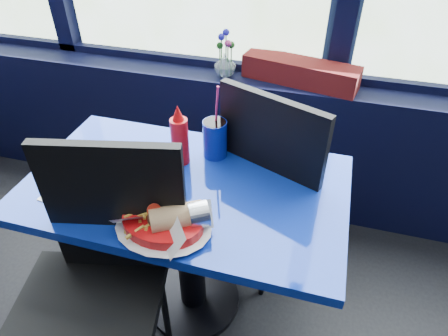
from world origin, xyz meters
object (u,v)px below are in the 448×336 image
at_px(food_basket, 165,222).
at_px(flower_vase, 225,62).
at_px(near_table, 187,218).
at_px(soda_cup, 215,138).
at_px(chair_near_front, 99,276).
at_px(ketchup_bottle, 180,138).
at_px(planter_box, 300,72).
at_px(chair_near_back, 260,173).

bearing_deg(food_basket, flower_vase, 89.24).
bearing_deg(near_table, soda_cup, 75.02).
xyz_separation_m(chair_near_front, ketchup_bottle, (0.11, 0.51, 0.25)).
xyz_separation_m(chair_near_front, food_basket, (0.19, 0.14, 0.17)).
xyz_separation_m(near_table, chair_near_front, (-0.17, -0.38, 0.05)).
bearing_deg(flower_vase, near_table, -84.43).
xyz_separation_m(flower_vase, soda_cup, (0.14, -0.64, -0.04)).
height_order(near_table, planter_box, planter_box).
relative_size(planter_box, soda_cup, 1.78).
bearing_deg(ketchup_bottle, chair_near_back, 32.47).
distance_m(chair_near_front, soda_cup, 0.67).
bearing_deg(food_basket, chair_near_back, 63.11).
xyz_separation_m(planter_box, ketchup_bottle, (-0.37, -0.74, 0.00)).
bearing_deg(chair_near_front, near_table, 52.64).
relative_size(flower_vase, soda_cup, 0.73).
height_order(near_table, flower_vase, flower_vase).
height_order(planter_box, ketchup_bottle, ketchup_bottle).
bearing_deg(near_table, chair_near_front, -114.43).
xyz_separation_m(chair_near_back, ketchup_bottle, (-0.29, -0.19, 0.25)).
bearing_deg(food_basket, planter_box, 69.22).
relative_size(chair_near_front, flower_vase, 4.45).
height_order(flower_vase, food_basket, flower_vase).
relative_size(chair_near_front, planter_box, 1.82).
height_order(near_table, chair_near_back, chair_near_back).
bearing_deg(near_table, chair_near_back, 53.83).
relative_size(near_table, soda_cup, 3.64).
xyz_separation_m(near_table, flower_vase, (-0.08, 0.84, 0.31)).
height_order(chair_near_back, soda_cup, soda_cup).
relative_size(chair_near_back, planter_box, 1.81).
bearing_deg(flower_vase, chair_near_back, -59.52).
relative_size(flower_vase, ketchup_bottle, 0.94).
relative_size(chair_near_front, chair_near_back, 1.01).
relative_size(planter_box, flower_vase, 2.44).
distance_m(ketchup_bottle, soda_cup, 0.15).
relative_size(flower_vase, food_basket, 0.78).
distance_m(chair_near_front, chair_near_back, 0.80).
height_order(chair_near_front, planter_box, chair_near_front).
relative_size(food_basket, soda_cup, 0.93).
xyz_separation_m(near_table, planter_box, (0.31, 0.86, 0.29)).
xyz_separation_m(near_table, soda_cup, (0.06, 0.21, 0.26)).
relative_size(planter_box, food_basket, 1.91).
bearing_deg(soda_cup, near_table, -104.98).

